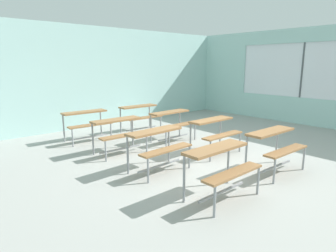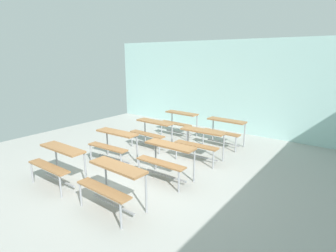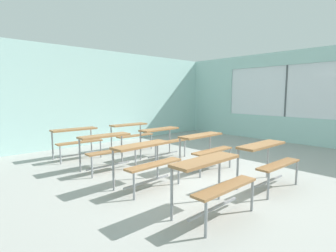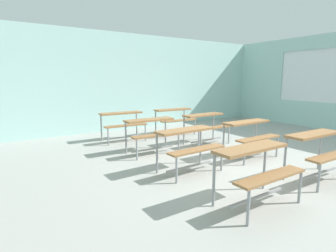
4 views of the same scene
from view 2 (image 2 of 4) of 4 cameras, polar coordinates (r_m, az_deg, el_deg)
ground at (r=5.84m, az=-5.10°, el=-10.92°), size 10.00×9.00×0.05m
wall_back at (r=9.17m, az=13.99°, el=8.02°), size 10.00×0.12×3.00m
desk_bench_r0c0 at (r=5.72m, az=-22.29°, el=-6.21°), size 1.10×0.60×0.74m
desk_bench_r0c1 at (r=4.55m, az=-11.60°, el=-10.72°), size 1.11×0.62×0.74m
desk_bench_r1c0 at (r=6.50m, az=-11.41°, el=-2.91°), size 1.13×0.64×0.74m
desk_bench_r1c1 at (r=5.48m, az=-0.23°, el=-5.95°), size 1.11×0.60×0.74m
desk_bench_r2c0 at (r=7.41m, az=-3.39°, el=-0.45°), size 1.11×0.61×0.74m
desk_bench_r2c1 at (r=6.55m, az=6.90°, el=-2.56°), size 1.12×0.63×0.74m
desk_bench_r3c0 at (r=8.55m, az=2.47°, el=1.61°), size 1.12×0.63×0.74m
desk_bench_r3c1 at (r=7.72m, az=11.90°, el=-0.12°), size 1.12×0.62×0.74m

